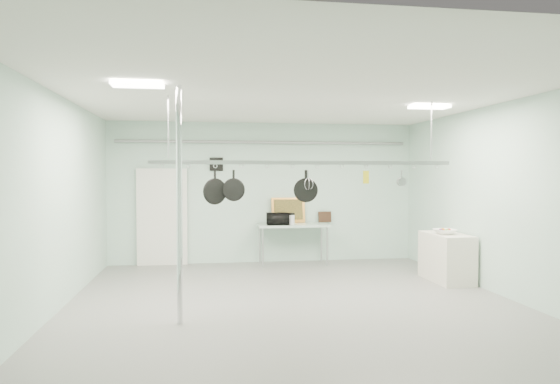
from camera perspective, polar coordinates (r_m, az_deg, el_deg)
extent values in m
plane|color=gray|center=(7.78, 1.83, -13.00)|extent=(8.00, 8.00, 0.00)
cube|color=silver|center=(7.60, 1.85, 10.91)|extent=(7.00, 8.00, 0.02)
cube|color=silver|center=(11.47, -1.79, -0.07)|extent=(7.00, 0.02, 3.20)
cube|color=silver|center=(8.85, 24.66, -0.85)|extent=(0.02, 8.00, 3.20)
cube|color=silver|center=(11.41, -13.32, -2.91)|extent=(1.10, 0.10, 2.20)
cube|color=black|center=(11.36, -7.30, 3.17)|extent=(0.30, 0.04, 0.30)
cylinder|color=gray|center=(11.39, -1.74, 5.70)|extent=(6.60, 0.07, 0.07)
cylinder|color=silver|center=(6.81, -11.44, -1.51)|extent=(0.08, 0.08, 3.20)
cube|color=silver|center=(11.22, 1.51, -3.81)|extent=(1.60, 0.70, 0.05)
cylinder|color=#B7B7BC|center=(10.89, -1.99, -6.36)|extent=(0.04, 0.04, 0.86)
cylinder|color=#B7B7BC|center=(11.44, -2.31, -5.96)|extent=(0.04, 0.04, 0.86)
cylinder|color=#B7B7BC|center=(11.15, 5.43, -6.18)|extent=(0.04, 0.04, 0.86)
cylinder|color=#B7B7BC|center=(11.69, 4.76, -5.80)|extent=(0.04, 0.04, 0.86)
cube|color=silver|center=(10.00, 18.48, -7.10)|extent=(0.60, 1.20, 0.90)
cube|color=#B7B7BC|center=(7.85, 2.88, 3.37)|extent=(4.80, 0.06, 0.06)
cylinder|color=#B7B7BC|center=(7.74, -12.65, 7.05)|extent=(0.02, 0.02, 0.94)
cylinder|color=#B7B7BC|center=(8.54, 16.92, 6.53)|extent=(0.02, 0.02, 0.94)
cube|color=white|center=(6.74, -15.95, 11.74)|extent=(0.65, 0.30, 0.05)
cube|color=white|center=(8.91, 16.69, 9.32)|extent=(0.65, 0.30, 0.05)
imported|color=black|center=(11.02, -0.26, -3.08)|extent=(0.49, 0.34, 0.27)
cylinder|color=silver|center=(11.05, 1.29, -3.19)|extent=(0.18, 0.18, 0.22)
cube|color=gold|center=(11.48, 0.95, -2.10)|extent=(0.79, 0.17, 0.58)
cube|color=black|center=(11.66, 5.14, -2.85)|extent=(0.30, 0.09, 0.25)
imported|color=white|center=(9.82, 18.31, -4.33)|extent=(0.43, 0.43, 0.10)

